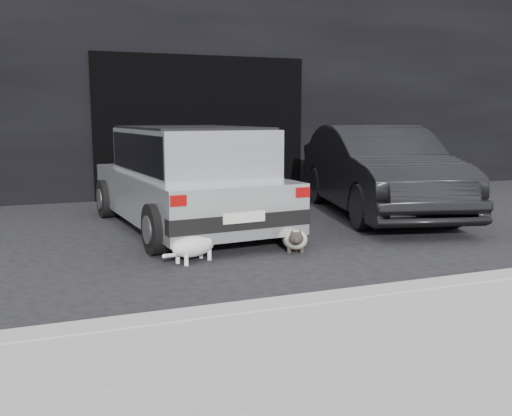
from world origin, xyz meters
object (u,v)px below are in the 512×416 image
object	(u,v)px
silver_hatchback	(188,173)
cat_siamese	(295,239)
cat_white	(196,244)
second_car	(378,170)

from	to	relation	value
silver_hatchback	cat_siamese	bearing A→B (deg)	-69.65
cat_siamese	cat_white	world-z (taller)	cat_white
silver_hatchback	cat_siamese	distance (m)	1.95
cat_siamese	silver_hatchback	bearing A→B (deg)	-42.39
silver_hatchback	cat_white	xyz separation A→B (m)	(-0.36, -1.73, -0.56)
cat_siamese	cat_white	size ratio (longest dim) A/B	1.14
silver_hatchback	second_car	xyz separation A→B (m)	(3.00, 0.08, -0.06)
silver_hatchback	second_car	distance (m)	3.00
second_car	cat_siamese	xyz separation A→B (m)	(-2.19, -1.75, -0.55)
cat_siamese	cat_white	xyz separation A→B (m)	(-1.16, -0.06, 0.05)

